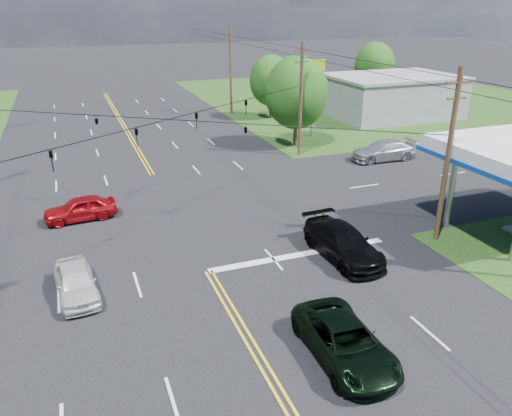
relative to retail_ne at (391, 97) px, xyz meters
name	(u,v)px	position (x,y,z in m)	size (l,w,h in m)	color
ground	(174,213)	(-30.00, -20.00, -2.20)	(280.00, 280.00, 0.00)	black
grass_ne	(370,97)	(5.00, 12.00, -2.20)	(46.00, 48.00, 0.03)	#1C3812
stop_bar	(300,255)	(-25.00, -28.00, -2.20)	(10.00, 0.50, 0.02)	silver
retail_ne	(391,97)	(0.00, 0.00, 0.00)	(14.00, 10.00, 4.40)	slate
pole_se	(448,155)	(-17.00, -29.00, 2.72)	(1.60, 0.28, 9.50)	#45301D
pole_ne	(301,99)	(-17.00, -11.00, 2.72)	(1.60, 0.28, 9.50)	#45301D
pole_right_far	(231,69)	(-17.00, 8.00, 2.97)	(1.60, 0.28, 10.00)	#45301D
span_wire_signals	(168,119)	(-30.00, -20.00, 3.80)	(26.00, 18.00, 1.13)	black
power_lines	(172,79)	(-30.00, -22.00, 6.40)	(26.04, 100.00, 0.64)	black
tree_right_a	(296,93)	(-16.00, -8.00, 2.67)	(5.70, 5.70, 8.18)	#45301D
tree_right_b	(271,81)	(-13.50, 4.00, 2.02)	(4.94, 4.94, 7.09)	#45301D
tree_far_r	(375,65)	(4.00, 10.00, 2.34)	(5.32, 5.32, 7.63)	#45301D
pickup_dkgreen	(345,342)	(-27.00, -36.07, -1.47)	(2.42, 5.26, 1.46)	black
suv_black	(343,243)	(-23.00, -28.97, -1.38)	(2.30, 5.66, 1.64)	black
pickup_white	(76,282)	(-36.18, -28.00, -1.48)	(1.69, 4.20, 1.43)	silver
sedan_red	(80,208)	(-35.56, -19.00, -1.47)	(1.73, 4.30, 1.47)	maroon
sedan_far	(383,151)	(-10.99, -14.85, -1.39)	(2.28, 5.61, 1.63)	#AEAEB3
polesign_ne	(314,77)	(-13.00, -5.43, 3.57)	(1.99, 1.06, 7.50)	#A5A5AA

